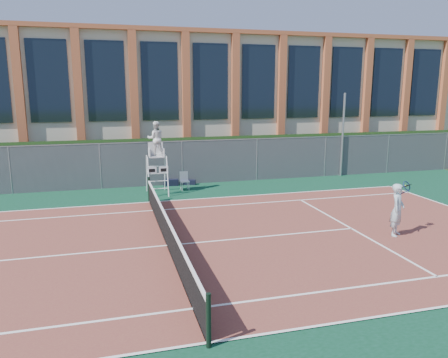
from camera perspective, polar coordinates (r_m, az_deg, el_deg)
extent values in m
plane|color=#233814|center=(13.77, -7.39, -8.71)|extent=(120.00, 120.00, 0.00)
cube|color=#0C381F|center=(14.71, -7.93, -7.37)|extent=(36.00, 20.00, 0.01)
cube|color=brown|center=(13.76, -7.39, -8.64)|extent=(23.77, 10.97, 0.02)
cylinder|color=black|center=(8.52, -2.03, -18.04)|extent=(0.10, 0.10, 1.10)
cylinder|color=black|center=(18.96, -9.76, -1.38)|extent=(0.10, 0.10, 1.10)
cube|color=black|center=(13.62, -7.44, -6.90)|extent=(0.03, 11.00, 0.86)
cube|color=white|center=(13.48, -7.49, -5.07)|extent=(0.06, 11.20, 0.07)
cube|color=black|center=(23.17, -10.87, 2.32)|extent=(40.00, 1.40, 2.20)
cube|color=beige|center=(30.87, -12.26, 9.95)|extent=(44.00, 10.00, 8.00)
cube|color=#B35834|center=(31.04, -12.60, 17.53)|extent=(45.00, 10.60, 0.25)
cylinder|color=#9EA0A5|center=(25.07, 15.24, 5.56)|extent=(0.12, 0.12, 4.58)
cylinder|color=white|center=(19.80, -9.80, 0.16)|extent=(0.05, 0.51, 1.85)
cylinder|color=white|center=(19.90, -7.36, 0.29)|extent=(0.05, 0.51, 1.85)
cylinder|color=white|center=(20.73, -10.06, 0.67)|extent=(0.05, 0.51, 1.85)
cylinder|color=white|center=(20.82, -7.72, 0.79)|extent=(0.05, 0.51, 1.85)
cube|color=white|center=(20.16, -8.81, 2.93)|extent=(0.66, 0.57, 0.06)
cube|color=white|center=(20.37, -8.93, 3.96)|extent=(0.66, 0.05, 0.57)
cube|color=white|center=(19.85, -9.40, 1.11)|extent=(0.42, 0.03, 0.32)
cube|color=white|center=(19.91, -7.88, 1.19)|extent=(0.42, 0.03, 0.32)
imported|color=white|center=(20.10, -8.90, 5.24)|extent=(0.79, 0.63, 1.56)
cube|color=silver|center=(21.05, -5.16, -0.29)|extent=(0.42, 0.42, 0.04)
cube|color=silver|center=(21.18, -5.28, 0.43)|extent=(0.41, 0.06, 0.44)
cylinder|color=silver|center=(20.90, -5.49, -1.00)|extent=(0.03, 0.03, 0.41)
cylinder|color=silver|center=(20.97, -4.61, -0.94)|extent=(0.03, 0.03, 0.41)
cylinder|color=silver|center=(21.22, -5.68, -0.81)|extent=(0.03, 0.03, 0.41)
cylinder|color=silver|center=(21.29, -4.81, -0.76)|extent=(0.03, 0.03, 0.41)
cube|color=black|center=(22.11, -6.95, -0.45)|extent=(0.77, 0.36, 0.32)
cube|color=black|center=(22.27, -4.52, -0.42)|extent=(0.64, 0.42, 0.24)
imported|color=#ABC5CD|center=(15.39, 21.70, -3.76)|extent=(0.75, 0.73, 1.74)
torus|color=#13244A|center=(15.68, 22.76, -0.83)|extent=(0.38, 0.30, 0.30)
sphere|color=#CCE533|center=(15.89, 22.63, -0.85)|extent=(0.07, 0.07, 0.07)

